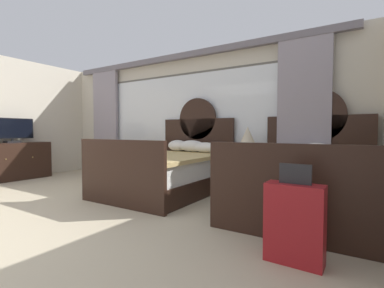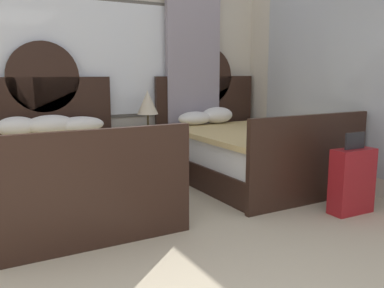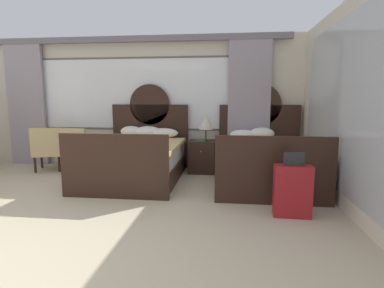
{
  "view_description": "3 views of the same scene",
  "coord_description": "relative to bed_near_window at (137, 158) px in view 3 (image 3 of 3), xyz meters",
  "views": [
    {
      "loc": [
        3.2,
        -0.51,
        1.06
      ],
      "look_at": [
        1.11,
        2.83,
        0.87
      ],
      "focal_mm": 25.53,
      "sensor_mm": 36.0,
      "label": 1
    },
    {
      "loc": [
        -0.47,
        -0.86,
        1.36
      ],
      "look_at": [
        1.45,
        2.61,
        0.67
      ],
      "focal_mm": 38.12,
      "sensor_mm": 36.0,
      "label": 2
    },
    {
      "loc": [
        1.95,
        -1.95,
        1.44
      ],
      "look_at": [
        1.4,
        2.79,
        0.72
      ],
      "focal_mm": 28.44,
      "sensor_mm": 36.0,
      "label": 3
    }
  ],
  "objects": [
    {
      "name": "bed_near_mirror",
      "position": [
        2.23,
        -0.01,
        -0.01
      ],
      "size": [
        1.59,
        2.15,
        1.73
      ],
      "color": "black",
      "rests_on": "ground_plane"
    },
    {
      "name": "nightstand_between_beds",
      "position": [
        1.12,
        0.64,
        -0.07
      ],
      "size": [
        0.51,
        0.53,
        0.63
      ],
      "color": "black",
      "rests_on": "ground_plane"
    },
    {
      "name": "bed_near_window",
      "position": [
        0.0,
        0.0,
        0.0
      ],
      "size": [
        1.59,
        2.15,
        1.73
      ],
      "color": "black",
      "rests_on": "ground_plane"
    },
    {
      "name": "armchair_by_window_centre",
      "position": [
        -1.93,
        0.38,
        0.08
      ],
      "size": [
        0.68,
        0.68,
        0.87
      ],
      "color": "tan",
      "rests_on": "ground_plane"
    },
    {
      "name": "suitcase_on_floor",
      "position": [
        2.4,
        -1.51,
        -0.06
      ],
      "size": [
        0.45,
        0.2,
        0.8
      ],
      "color": "maroon",
      "rests_on": "ground_plane"
    },
    {
      "name": "armchair_by_window_left",
      "position": [
        -1.29,
        0.38,
        0.08
      ],
      "size": [
        0.62,
        0.62,
        0.87
      ],
      "color": "tan",
      "rests_on": "ground_plane"
    },
    {
      "name": "wall_back_window",
      "position": [
        -0.35,
        1.08,
        1.03
      ],
      "size": [
        6.9,
        0.22,
        2.7
      ],
      "color": "beige",
      "rests_on": "ground_plane"
    },
    {
      "name": "wall_right_mirror",
      "position": [
        3.13,
        -1.36,
        0.97
      ],
      "size": [
        0.08,
        4.93,
        2.7
      ],
      "color": "beige",
      "rests_on": "ground_plane"
    },
    {
      "name": "table_lamp_on_nightstand",
      "position": [
        1.19,
        0.67,
        0.6
      ],
      "size": [
        0.27,
        0.27,
        0.51
      ],
      "color": "brown",
      "rests_on": "nightstand_between_beds"
    },
    {
      "name": "book_on_nightstand",
      "position": [
        1.1,
        0.54,
        0.26
      ],
      "size": [
        0.18,
        0.26,
        0.03
      ],
      "color": "#285133",
      "rests_on": "nightstand_between_beds"
    }
  ]
}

